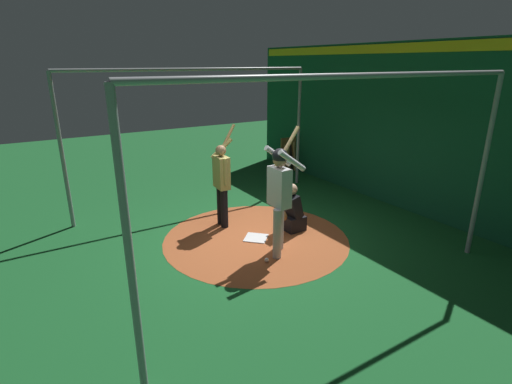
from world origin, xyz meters
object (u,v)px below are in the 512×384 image
object	(u,v)px
home_plate	(256,238)
batter	(280,191)
catcher	(292,212)
baseball_0	(267,260)
bat_rack	(292,155)
visitor	(222,180)

from	to	relation	value
home_plate	batter	distance (m)	1.36
catcher	baseball_0	distance (m)	1.49
batter	baseball_0	size ratio (longest dim) A/B	30.04
batter	home_plate	bearing A→B (deg)	-87.46
baseball_0	home_plate	bearing A→B (deg)	-110.96
batter	bat_rack	xyz separation A→B (m)	(-3.57, -4.37, -0.68)
visitor	bat_rack	xyz separation A→B (m)	(-3.85, -2.75, -0.50)
home_plate	baseball_0	distance (m)	0.96
catcher	visitor	size ratio (longest dim) A/B	0.48
home_plate	visitor	distance (m)	1.36
catcher	baseball_0	bearing A→B (deg)	36.31
bat_rack	batter	bearing A→B (deg)	50.73
visitor	bat_rack	world-z (taller)	visitor
catcher	visitor	distance (m)	1.55
baseball_0	catcher	bearing A→B (deg)	-143.69
bat_rack	baseball_0	distance (m)	6.04
batter	bat_rack	distance (m)	5.69
home_plate	batter	xyz separation A→B (m)	(-0.03, 0.71, 1.16)
bat_rack	baseball_0	size ratio (longest dim) A/B	14.20
catcher	baseball_0	size ratio (longest dim) A/B	13.36
home_plate	visitor	world-z (taller)	visitor
bat_rack	catcher	bearing A→B (deg)	53.03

